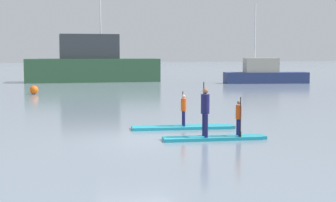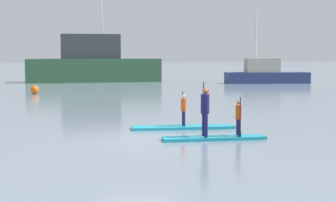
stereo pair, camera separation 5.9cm
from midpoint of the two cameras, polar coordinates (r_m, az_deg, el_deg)
name	(u,v)px [view 2 (the right image)]	position (r m, az deg, el deg)	size (l,w,h in m)	color
ground_plane	(138,139)	(16.38, -3.14, -4.15)	(240.00, 240.00, 0.00)	gray
paddleboard_near	(183,127)	(18.55, 1.76, -2.87)	(3.70, 1.19, 0.10)	#1E9EB2
paddler_child_solo	(184,108)	(18.48, 1.79, -0.79)	(0.22, 0.39, 1.21)	#19194C
paddleboard_far	(214,138)	(16.30, 5.16, -4.03)	(3.27, 0.94, 0.10)	#1E9EB2
paddler_adult	(205,109)	(16.11, 4.14, -0.87)	(0.29, 0.48, 1.68)	#19194C
paddler_child_front	(239,116)	(16.40, 7.79, -1.63)	(0.21, 0.39, 1.23)	#19194C
fishing_boat_white_large	(93,65)	(48.24, -8.13, 3.94)	(12.07, 3.92, 11.11)	#2D5638
fishing_boat_green_midground	(266,74)	(46.19, 10.58, 2.92)	(7.39, 2.90, 6.83)	navy
mooring_buoy_near	(35,90)	(34.73, -14.21, 1.19)	(0.56, 0.56, 0.56)	orange
mooring_buoy_mid	(206,91)	(34.01, 4.22, 1.10)	(0.38, 0.38, 0.38)	red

